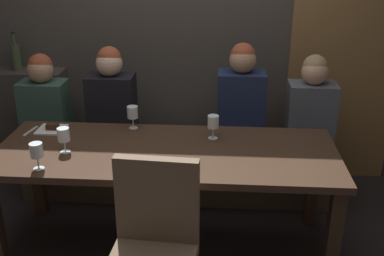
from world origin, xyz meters
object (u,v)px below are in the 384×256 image
Objects in this scene: chair_near_side at (154,241)px; wine_glass_near_left at (133,113)px; diner_far_end at (241,100)px; dining_table at (166,162)px; wine_glass_far_right at (37,151)px; diner_redhead at (45,102)px; diner_bearded at (112,100)px; wine_bottle_pale_label at (16,56)px; wine_glass_end_right at (64,136)px; dessert_plate at (52,128)px; banquette_bench at (177,169)px; diner_near_end at (311,106)px; wine_glass_far_left at (213,122)px; fork_on_table at (30,131)px.

wine_glass_near_left is (-0.30, 1.06, 0.30)m from chair_near_side.
chair_near_side is at bearing -74.34° from wine_glass_near_left.
dining_table is at bearing -125.46° from diner_far_end.
diner_far_end reaches higher than wine_glass_far_right.
diner_redhead is (-1.05, 0.69, 0.14)m from dining_table.
diner_bearded reaches higher than wine_glass_far_right.
wine_bottle_pale_label is 1.99× the size of wine_glass_near_left.
wine_glass_end_right is 0.41m from dessert_plate.
wine_glass_end_right is (-0.65, 0.64, 0.29)m from chair_near_side.
diner_redhead reaches higher than dessert_plate.
banquette_bench is 7.67× the size of wine_bottle_pale_label.
diner_near_end reaches higher than chair_near_side.
diner_far_end is at bearing 1.02° from diner_bearded.
wine_glass_end_right is at bearing -163.17° from wine_glass_far_left.
wine_glass_near_left reaches higher than dining_table.
wine_glass_end_right is (-1.13, -0.78, 0.01)m from diner_far_end.
banquette_bench is 2.99× the size of diner_far_end.
wine_bottle_pale_label is at bearing 143.01° from dining_table.
wine_glass_end_right is at bearing -145.32° from diner_far_end.
wine_glass_far_left is at bearing -111.73° from diner_far_end.
wine_glass_end_right is 0.97m from wine_glass_far_left.
wine_glass_far_left is at bearing -30.98° from diner_bearded.
wine_bottle_pale_label reaches higher than fork_on_table.
wine_glass_near_left is (-0.27, 0.34, 0.20)m from dining_table.
chair_near_side is 5.98× the size of wine_glass_end_right.
wine_glass_far_right is (-0.21, -1.00, 0.03)m from diner_bearded.
diner_redhead reaches higher than wine_glass_end_right.
wine_bottle_pale_label is (-1.39, 0.35, 0.84)m from banquette_bench.
chair_near_side is at bearing -52.83° from diner_redhead.
diner_near_end is 4.58× the size of wine_glass_end_right.
dining_table is 13.41× the size of wine_glass_end_right.
diner_near_end is at bearing 23.78° from fork_on_table.
diner_bearded reaches higher than wine_glass_near_left.
wine_glass_far_right is at bearing -156.14° from dining_table.
dessert_plate is at bearing 162.60° from dining_table.
diner_bearded is at bearing 78.12° from wine_glass_far_right.
dining_table is 2.93× the size of diner_near_end.
chair_near_side is 1.17× the size of diner_far_end.
chair_near_side is 5.98× the size of wine_glass_far_left.
wine_bottle_pale_label is at bearing 147.64° from wine_glass_near_left.
wine_bottle_pale_label is 0.97m from fork_on_table.
dessert_plate is (-0.86, 0.98, 0.20)m from chair_near_side.
wine_glass_near_left is 0.96× the size of fork_on_table.
wine_bottle_pale_label reaches higher than dessert_plate.
wine_glass_near_left is (0.36, 0.42, 0.00)m from wine_glass_end_right.
wine_glass_end_right reaches higher than dining_table.
fork_on_table is at bearing 138.66° from wine_glass_end_right.
dessert_plate reaches higher than banquette_bench.
wine_glass_end_right is 0.86× the size of dessert_plate.
wine_glass_far_right is at bearing -109.57° from wine_glass_end_right.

